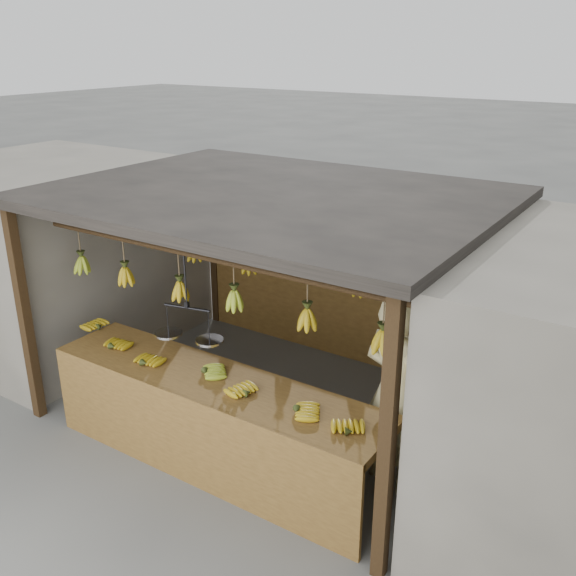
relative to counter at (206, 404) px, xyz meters
The scene contains 8 objects.
ground 1.42m from the counter, 95.64° to the left, with size 80.00×80.00×0.00m, color #5B5B57.
stall 2.01m from the counter, 94.46° to the left, with size 4.30×3.30×2.40m.
neighbor_left 3.94m from the counter, 161.70° to the left, with size 3.00×3.00×2.30m, color slate.
counter is the anchor object (origin of this frame).
hanging_bananas 1.55m from the counter, 95.19° to the left, with size 3.57×2.23×0.38m.
balance_scale 0.68m from the counter, 148.05° to the left, with size 0.67×0.35×0.84m.
vendor 1.68m from the counter, 27.59° to the left, with size 0.67×0.44×1.83m, color beige.
bag_bundles 3.17m from the counter, 54.83° to the left, with size 0.08×0.26×1.24m.
Camera 1 is at (3.48, -4.99, 3.76)m, focal length 40.00 mm.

